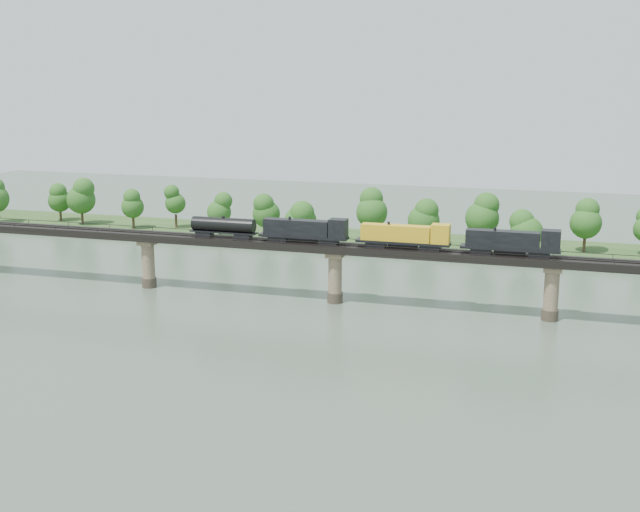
# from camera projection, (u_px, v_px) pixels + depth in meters

# --- Properties ---
(ground) EXTENTS (400.00, 400.00, 0.00)m
(ground) POSITION_uv_depth(u_px,v_px,m) (284.00, 353.00, 126.92)
(ground) COLOR #3B4B3C
(ground) RESTS_ON ground
(far_bank) EXTENTS (300.00, 24.00, 1.60)m
(far_bank) POSITION_uv_depth(u_px,v_px,m) (393.00, 243.00, 206.16)
(far_bank) COLOR #27441B
(far_bank) RESTS_ON ground
(bridge) EXTENTS (236.00, 30.00, 11.50)m
(bridge) POSITION_uv_depth(u_px,v_px,m) (335.00, 275.00, 153.74)
(bridge) COLOR #473A2D
(bridge) RESTS_ON ground
(bridge_superstructure) EXTENTS (220.00, 4.90, 0.75)m
(bridge_superstructure) POSITION_uv_depth(u_px,v_px,m) (335.00, 243.00, 152.34)
(bridge_superstructure) COLOR black
(bridge_superstructure) RESTS_ON bridge
(far_treeline) EXTENTS (289.06, 17.54, 13.60)m
(far_treeline) POSITION_uv_depth(u_px,v_px,m) (358.00, 213.00, 202.50)
(far_treeline) COLOR #382619
(far_treeline) RESTS_ON far_bank
(freight_train) EXTENTS (71.11, 2.77, 4.89)m
(freight_train) POSITION_uv_depth(u_px,v_px,m) (370.00, 234.00, 150.01)
(freight_train) COLOR black
(freight_train) RESTS_ON bridge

